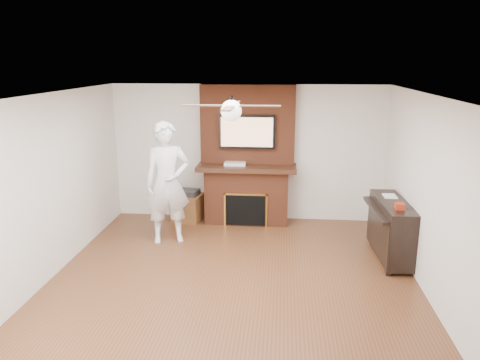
# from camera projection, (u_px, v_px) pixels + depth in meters

# --- Properties ---
(room_shell) EXTENTS (5.36, 5.86, 2.86)m
(room_shell) POSITION_uv_depth(u_px,v_px,m) (232.00, 194.00, 5.98)
(room_shell) COLOR #4C2A16
(room_shell) RESTS_ON ground
(fireplace) EXTENTS (1.78, 0.64, 2.50)m
(fireplace) POSITION_uv_depth(u_px,v_px,m) (247.00, 169.00, 8.50)
(fireplace) COLOR brown
(fireplace) RESTS_ON ground
(tv) EXTENTS (1.00, 0.08, 0.60)m
(tv) POSITION_uv_depth(u_px,v_px,m) (247.00, 132.00, 8.29)
(tv) COLOR black
(tv) RESTS_ON fireplace
(ceiling_fan) EXTENTS (1.21, 1.21, 0.31)m
(ceiling_fan) POSITION_uv_depth(u_px,v_px,m) (231.00, 110.00, 5.71)
(ceiling_fan) COLOR black
(ceiling_fan) RESTS_ON room_shell
(person) EXTENTS (0.84, 0.69, 1.99)m
(person) POSITION_uv_depth(u_px,v_px,m) (168.00, 183.00, 7.55)
(person) COLOR silver
(person) RESTS_ON ground
(side_table) EXTENTS (0.59, 0.59, 0.59)m
(side_table) POSITION_uv_depth(u_px,v_px,m) (188.00, 206.00, 8.72)
(side_table) COLOR brown
(side_table) RESTS_ON ground
(piano) EXTENTS (0.56, 1.38, 0.98)m
(piano) POSITION_uv_depth(u_px,v_px,m) (391.00, 228.00, 7.01)
(piano) COLOR black
(piano) RESTS_ON ground
(cable_box) EXTENTS (0.38, 0.22, 0.05)m
(cable_box) POSITION_uv_depth(u_px,v_px,m) (235.00, 164.00, 8.40)
(cable_box) COLOR silver
(cable_box) RESTS_ON fireplace
(candle_orange) EXTENTS (0.08, 0.08, 0.13)m
(candle_orange) POSITION_uv_depth(u_px,v_px,m) (232.00, 221.00, 8.52)
(candle_orange) COLOR orange
(candle_orange) RESTS_ON ground
(candle_green) EXTENTS (0.07, 0.07, 0.09)m
(candle_green) POSITION_uv_depth(u_px,v_px,m) (247.00, 222.00, 8.56)
(candle_green) COLOR #588B37
(candle_green) RESTS_ON ground
(candle_cream) EXTENTS (0.08, 0.08, 0.12)m
(candle_cream) POSITION_uv_depth(u_px,v_px,m) (256.00, 222.00, 8.48)
(candle_cream) COLOR beige
(candle_cream) RESTS_ON ground
(candle_blue) EXTENTS (0.06, 0.06, 0.09)m
(candle_blue) POSITION_uv_depth(u_px,v_px,m) (261.00, 222.00, 8.57)
(candle_blue) COLOR teal
(candle_blue) RESTS_ON ground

